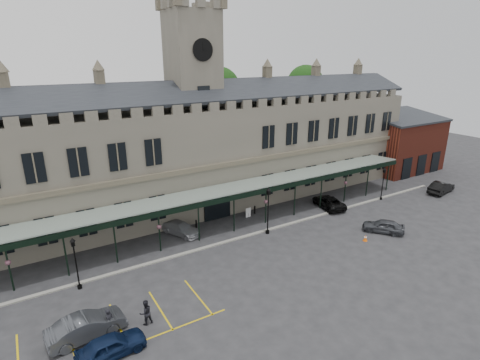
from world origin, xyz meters
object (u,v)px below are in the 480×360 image
car_van (329,202)px  person_b (146,312)px  lamp_post_mid (268,207)px  sign_board (248,213)px  person_a (110,321)px  clock_tower (194,96)px  car_taxi (181,228)px  car_left_a (111,346)px  car_right_b (441,187)px  car_left_b (86,327)px  lamp_post_left (75,259)px  car_right_a (383,226)px  traffic_cone (365,238)px  lamp_post_right (383,181)px  station_building (197,153)px

car_van → person_b: person_b is taller
lamp_post_mid → sign_board: size_ratio=4.57×
lamp_post_mid → person_a: (-17.30, -6.50, -2.08)m
clock_tower → car_taxi: size_ratio=5.58×
person_b → car_left_a: bearing=25.8°
car_left_a → car_right_b: bearing=-86.8°
car_left_b → person_a: 1.45m
lamp_post_left → car_right_b: lamp_post_left is taller
lamp_post_mid → car_van: (10.29, 1.87, -2.31)m
car_left_a → person_a: size_ratio=2.30×
car_right_a → person_b: (-25.43, -0.91, 0.22)m
lamp_post_left → car_left_b: size_ratio=0.91×
car_left_b → car_right_a: size_ratio=1.20×
car_left_a → car_taxi: bearing=-42.3°
clock_tower → person_b: bearing=-124.5°
sign_board → car_left_a: bearing=-145.2°
car_left_b → lamp_post_left: bearing=-10.7°
car_left_b → car_taxi: 15.31m
car_left_a → car_left_b: size_ratio=0.86×
car_van → car_right_a: (0.13, -7.86, 0.01)m
traffic_cone → person_a: bearing=-179.7°
sign_board → car_left_b: (-19.18, -10.60, 0.27)m
car_right_a → person_a: person_a is taller
traffic_cone → car_van: 8.78m
lamp_post_right → lamp_post_mid: bearing=-179.0°
car_right_b → person_a: size_ratio=2.61×
car_right_b → person_a: person_a is taller
station_building → car_van: (13.00, -9.06, -5.78)m
car_left_b → car_van: bearing=-80.9°
car_van → person_a: person_a is taller
car_taxi → car_right_b: 34.99m
car_left_a → car_right_a: bearing=-89.7°
sign_board → car_van: (9.82, -2.59, 0.15)m
car_right_a → traffic_cone: bearing=-30.4°
traffic_cone → car_left_a: bearing=-175.0°
person_b → car_right_a: bearing=176.0°
car_left_a → traffic_cone: bearing=-89.9°
car_taxi → person_b: 13.55m
lamp_post_mid → car_left_b: lamp_post_mid is taller
car_left_a → car_left_b: bearing=17.2°
lamp_post_left → car_right_a: lamp_post_left is taller
station_building → lamp_post_mid: (2.71, -10.93, -3.47)m
station_building → traffic_cone: 20.93m
person_a → car_right_a: bearing=-48.1°
station_building → car_taxi: size_ratio=13.50×
traffic_cone → lamp_post_left: bearing=166.3°
car_right_b → person_a: (-43.93, -4.28, 0.13)m
car_van → person_b: (-25.30, -8.77, 0.23)m
station_building → lamp_post_left: (-15.54, -11.10, -3.83)m
lamp_post_mid → traffic_cone: bearing=-41.1°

